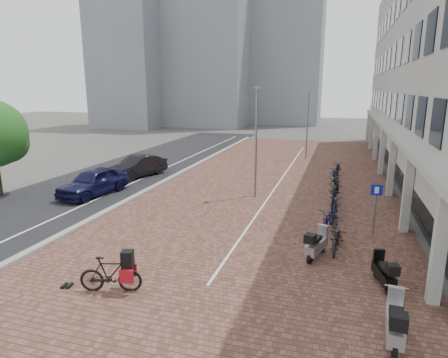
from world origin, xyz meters
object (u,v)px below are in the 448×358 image
hero_bike (111,274)px  scooter_mid (384,272)px  car_navy (94,182)px  scooter_back (395,321)px  car_dark (137,166)px  scooter_front (317,243)px  parking_sign (376,202)px

hero_bike → scooter_mid: bearing=-87.2°
scooter_mid → car_navy: bearing=142.3°
scooter_back → hero_bike: bearing=-176.7°
car_dark → scooter_back: car_dark is taller
scooter_mid → scooter_back: bearing=-104.1°
scooter_back → scooter_front: bearing=120.2°
car_dark → scooter_back: size_ratio=2.51×
scooter_front → scooter_back: bearing=-46.7°
car_navy → car_dark: (0.11, 4.91, -0.05)m
scooter_front → car_dark: bearing=159.9°
car_navy → scooter_back: size_ratio=2.58×
car_dark → hero_bike: bearing=-46.5°
car_navy → parking_sign: bearing=1.3°
car_navy → scooter_mid: car_navy is taller
car_navy → parking_sign: parking_sign is taller
scooter_front → scooter_mid: size_ratio=1.06×
parking_sign → car_dark: bearing=146.6°
car_navy → parking_sign: (15.19, -1.96, 0.68)m
car_navy → scooter_mid: size_ratio=2.96×
car_dark → scooter_mid: bearing=-20.2°
scooter_back → parking_sign: 7.58m
car_dark → parking_sign: 16.59m
hero_bike → scooter_front: 7.28m
scooter_back → car_navy: bearing=152.4°
scooter_back → parking_sign: parking_sign is taller
car_dark → parking_sign: parking_sign is taller
car_dark → hero_bike: (7.05, -14.25, -0.14)m
car_navy → scooter_front: (13.03, -5.03, -0.22)m
car_navy → parking_sign: size_ratio=2.09×
scooter_mid → car_dark: bearing=128.5°
car_navy → hero_bike: bearing=-43.9°
scooter_back → parking_sign: (0.00, 7.53, 0.85)m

